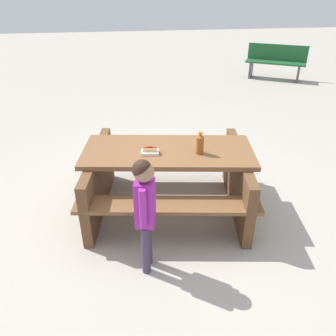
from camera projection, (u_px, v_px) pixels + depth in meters
ground_plane at (168, 207)px, 3.92m from camera, size 30.00×30.00×0.00m
picnic_table at (168, 174)px, 3.70m from camera, size 1.99×1.65×0.75m
soda_bottle at (200, 144)px, 3.42m from camera, size 0.08×0.08×0.24m
hotdog_tray at (150, 151)px, 3.46m from camera, size 0.19×0.13×0.08m
child_in_coat at (145, 203)px, 2.76m from camera, size 0.19×0.27×1.12m
park_bench_near at (276, 61)px, 8.71m from camera, size 1.50×1.08×0.85m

